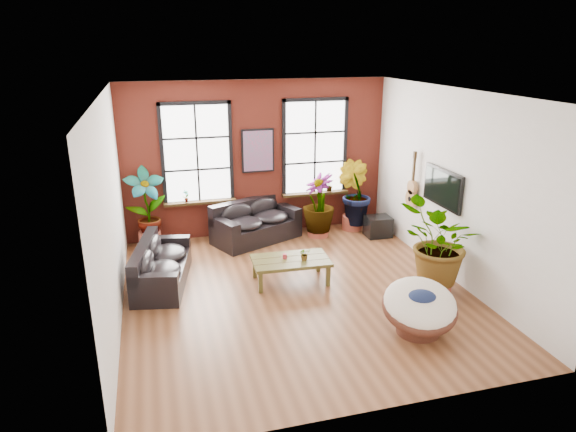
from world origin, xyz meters
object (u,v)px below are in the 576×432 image
coffee_table (291,262)px  papasan_chair (420,307)px  sofa_back (255,223)px  sofa_left (159,266)px

coffee_table → papasan_chair: size_ratio=1.03×
sofa_back → coffee_table: bearing=-109.4°
sofa_back → coffee_table: size_ratio=1.48×
sofa_left → coffee_table: (2.36, -0.55, 0.05)m
sofa_left → coffee_table: sofa_left is taller
sofa_back → sofa_left: size_ratio=1.02×
sofa_left → coffee_table: 2.42m
sofa_back → sofa_left: sofa_back is taller
sofa_back → papasan_chair: size_ratio=1.52×
sofa_left → sofa_back: bearing=-39.8°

